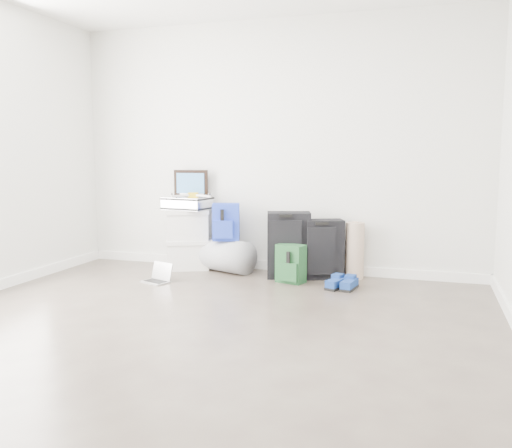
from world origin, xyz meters
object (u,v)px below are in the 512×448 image
(boxes_stack, at_px, (188,239))
(large_suitcase, at_px, (288,245))
(carry_on, at_px, (324,249))
(laptop, at_px, (158,277))
(duffel_bag, at_px, (227,256))
(briefcase, at_px, (187,203))

(boxes_stack, bearing_deg, large_suitcase, -29.30)
(carry_on, bearing_deg, laptop, 179.91)
(boxes_stack, xyz_separation_m, duffel_bag, (0.48, -0.04, -0.16))
(boxes_stack, bearing_deg, carry_on, -25.15)
(boxes_stack, height_order, carry_on, boxes_stack)
(duffel_bag, bearing_deg, laptop, -106.79)
(carry_on, bearing_deg, boxes_stack, 156.00)
(duffel_bag, height_order, large_suitcase, large_suitcase)
(briefcase, xyz_separation_m, duffel_bag, (0.48, -0.04, -0.56))
(boxes_stack, distance_m, carry_on, 1.54)
(boxes_stack, height_order, briefcase, briefcase)
(briefcase, distance_m, large_suitcase, 1.25)
(duffel_bag, relative_size, large_suitcase, 0.83)
(large_suitcase, relative_size, carry_on, 1.12)
(boxes_stack, relative_size, large_suitcase, 0.98)
(briefcase, xyz_separation_m, laptop, (-0.02, -0.69, -0.69))
(briefcase, bearing_deg, boxes_stack, -171.87)
(boxes_stack, relative_size, briefcase, 1.41)
(boxes_stack, height_order, large_suitcase, large_suitcase)
(carry_on, relative_size, laptop, 1.93)
(duffel_bag, bearing_deg, large_suitcase, 15.88)
(large_suitcase, bearing_deg, briefcase, 158.55)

